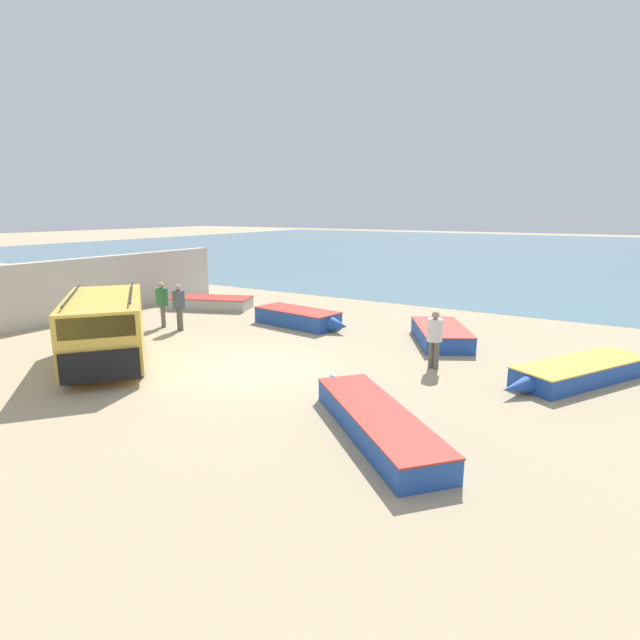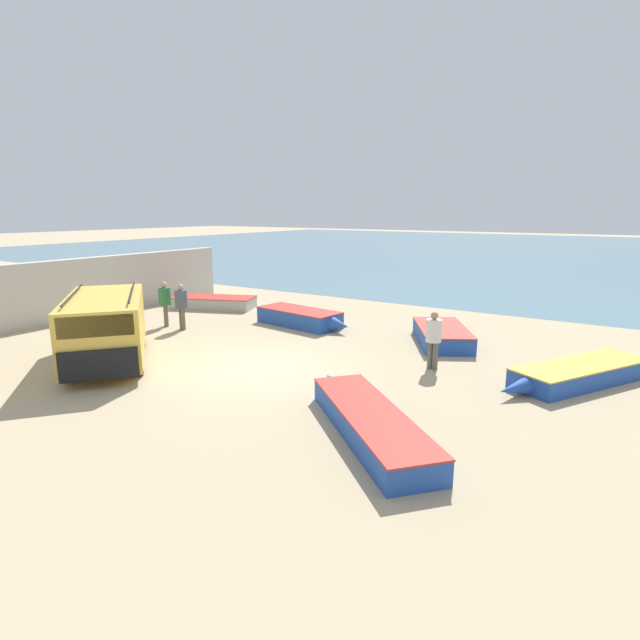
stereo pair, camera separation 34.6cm
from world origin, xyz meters
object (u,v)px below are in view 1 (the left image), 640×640
object	(u,v)px
fishing_rowboat_3	(207,303)
fisherman_1	(435,335)
fishing_rowboat_2	(300,318)
fishing_rowboat_4	(440,334)
parked_van	(105,327)
fishing_rowboat_1	(577,372)
fisherman_0	(162,300)
fishing_rowboat_0	(374,419)
fisherman_2	(179,303)

from	to	relation	value
fishing_rowboat_3	fisherman_1	bearing A→B (deg)	143.43
fishing_rowboat_2	fishing_rowboat_4	world-z (taller)	fishing_rowboat_2
parked_van	fishing_rowboat_1	size ratio (longest dim) A/B	1.06
fishing_rowboat_4	fisherman_1	distance (m)	3.29
parked_van	fishing_rowboat_4	bearing A→B (deg)	84.28
fisherman_0	fisherman_1	world-z (taller)	fisherman_0
fishing_rowboat_0	fishing_rowboat_3	distance (m)	15.06
fisherman_0	fishing_rowboat_4	bearing A→B (deg)	-27.29
parked_van	fishing_rowboat_3	world-z (taller)	parked_van
fishing_rowboat_1	parked_van	bearing A→B (deg)	-35.31
fishing_rowboat_4	fisherman_1	xyz separation A→B (m)	(0.82, -3.10, 0.74)
parked_van	fishing_rowboat_2	bearing A→B (deg)	112.66
parked_van	fisherman_1	size ratio (longest dim) A/B	3.04
fishing_rowboat_0	fishing_rowboat_3	world-z (taller)	fishing_rowboat_3
parked_van	fisherman_0	distance (m)	4.93
parked_van	fishing_rowboat_1	bearing A→B (deg)	63.90
fishing_rowboat_3	fisherman_0	bearing A→B (deg)	87.02
fishing_rowboat_0	fisherman_2	bearing A→B (deg)	19.25
fishing_rowboat_1	fishing_rowboat_4	distance (m)	5.04
fishing_rowboat_0	fishing_rowboat_1	distance (m)	6.71
fishing_rowboat_0	fisherman_2	distance (m)	11.30
fishing_rowboat_2	fisherman_2	world-z (taller)	fisherman_2
fishing_rowboat_1	fishing_rowboat_3	distance (m)	16.22
fishing_rowboat_0	fisherman_1	xyz separation A→B (m)	(-0.37, 4.84, 0.77)
parked_van	fishing_rowboat_0	xyz separation A→B (m)	(8.99, -0.06, -0.88)
fisherman_1	fishing_rowboat_1	bearing A→B (deg)	113.21
parked_van	fishing_rowboat_1	xyz separation A→B (m)	(12.37, 5.73, -0.88)
fishing_rowboat_3	fisherman_1	size ratio (longest dim) A/B	2.76
parked_van	fishing_rowboat_3	size ratio (longest dim) A/B	1.10
fishing_rowboat_3	fishing_rowboat_4	xyz separation A→B (m)	(11.48, -0.20, 0.02)
fishing_rowboat_2	fisherman_0	bearing A→B (deg)	-138.36
fisherman_0	fisherman_2	bearing A→B (deg)	-49.10
fishing_rowboat_2	fishing_rowboat_1	bearing A→B (deg)	-0.95
parked_van	fishing_rowboat_4	xyz separation A→B (m)	(7.80, 7.87, -0.85)
parked_van	fishing_rowboat_0	bearing A→B (deg)	38.62
fishing_rowboat_2	fishing_rowboat_4	xyz separation A→B (m)	(5.64, 0.53, -0.03)
fishing_rowboat_3	fisherman_2	size ratio (longest dim) A/B	2.65
fisherman_0	fishing_rowboat_1	bearing A→B (deg)	-41.02
fishing_rowboat_3	fisherman_0	world-z (taller)	fisherman_0
fishing_rowboat_4	fishing_rowboat_0	bearing A→B (deg)	158.76
fishing_rowboat_1	fishing_rowboat_3	world-z (taller)	fishing_rowboat_3
fishing_rowboat_0	fishing_rowboat_4	world-z (taller)	fishing_rowboat_4
parked_van	fishing_rowboat_2	size ratio (longest dim) A/B	1.19
fishing_rowboat_1	fishing_rowboat_2	size ratio (longest dim) A/B	1.13
fishing_rowboat_0	fisherman_2	size ratio (longest dim) A/B	2.62
fishing_rowboat_3	fisherman_0	distance (m)	4.07
fishing_rowboat_1	fisherman_2	xyz separation A→B (m)	(-13.79, -1.49, 0.81)
fishing_rowboat_1	fishing_rowboat_4	size ratio (longest dim) A/B	1.22
fishing_rowboat_4	fisherman_2	world-z (taller)	fisherman_2
fishing_rowboat_0	fishing_rowboat_4	size ratio (longest dim) A/B	1.16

